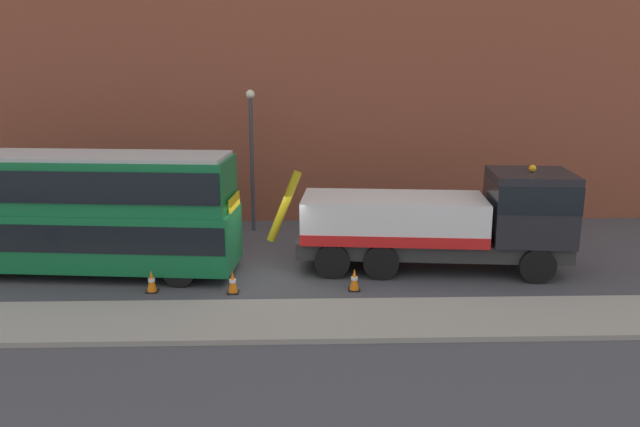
{
  "coord_description": "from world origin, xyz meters",
  "views": [
    {
      "loc": [
        1.14,
        -20.62,
        7.08
      ],
      "look_at": [
        1.75,
        0.24,
        2.0
      ],
      "focal_mm": 36.04,
      "sensor_mm": 36.0,
      "label": 1
    }
  ],
  "objects_px": {
    "double_decker_bus": "(70,208)",
    "traffic_cone_near_bus": "(152,282)",
    "street_lamp": "(252,148)",
    "traffic_cone_near_truck": "(354,280)",
    "recovery_tow_truck": "(446,220)",
    "traffic_cone_midway": "(233,283)"
  },
  "relations": [
    {
      "from": "double_decker_bus",
      "to": "traffic_cone_near_bus",
      "type": "height_order",
      "value": "double_decker_bus"
    },
    {
      "from": "street_lamp",
      "to": "traffic_cone_near_truck",
      "type": "bearing_deg",
      "value": -63.47
    },
    {
      "from": "recovery_tow_truck",
      "to": "street_lamp",
      "type": "distance_m",
      "value": 8.92
    },
    {
      "from": "double_decker_bus",
      "to": "traffic_cone_near_bus",
      "type": "distance_m",
      "value": 4.04
    },
    {
      "from": "traffic_cone_near_bus",
      "to": "traffic_cone_near_truck",
      "type": "bearing_deg",
      "value": -0.38
    },
    {
      "from": "traffic_cone_midway",
      "to": "street_lamp",
      "type": "xyz_separation_m",
      "value": [
        0.11,
        7.45,
        3.13
      ]
    },
    {
      "from": "recovery_tow_truck",
      "to": "traffic_cone_near_bus",
      "type": "xyz_separation_m",
      "value": [
        -9.52,
        -1.89,
        -1.42
      ]
    },
    {
      "from": "recovery_tow_truck",
      "to": "traffic_cone_near_truck",
      "type": "height_order",
      "value": "recovery_tow_truck"
    },
    {
      "from": "double_decker_bus",
      "to": "traffic_cone_near_truck",
      "type": "bearing_deg",
      "value": -6.32
    },
    {
      "from": "recovery_tow_truck",
      "to": "traffic_cone_near_bus",
      "type": "height_order",
      "value": "recovery_tow_truck"
    },
    {
      "from": "double_decker_bus",
      "to": "recovery_tow_truck",
      "type": "bearing_deg",
      "value": 5.49
    },
    {
      "from": "traffic_cone_near_truck",
      "to": "street_lamp",
      "type": "height_order",
      "value": "street_lamp"
    },
    {
      "from": "traffic_cone_near_bus",
      "to": "traffic_cone_near_truck",
      "type": "height_order",
      "value": "same"
    },
    {
      "from": "recovery_tow_truck",
      "to": "street_lamp",
      "type": "height_order",
      "value": "street_lamp"
    },
    {
      "from": "traffic_cone_near_bus",
      "to": "traffic_cone_midway",
      "type": "height_order",
      "value": "same"
    },
    {
      "from": "street_lamp",
      "to": "traffic_cone_midway",
      "type": "bearing_deg",
      "value": -90.83
    },
    {
      "from": "recovery_tow_truck",
      "to": "traffic_cone_near_bus",
      "type": "distance_m",
      "value": 9.81
    },
    {
      "from": "traffic_cone_near_bus",
      "to": "traffic_cone_midway",
      "type": "bearing_deg",
      "value": -3.75
    },
    {
      "from": "double_decker_bus",
      "to": "traffic_cone_near_truck",
      "type": "height_order",
      "value": "double_decker_bus"
    },
    {
      "from": "traffic_cone_near_bus",
      "to": "street_lamp",
      "type": "distance_m",
      "value": 8.35
    },
    {
      "from": "traffic_cone_near_truck",
      "to": "traffic_cone_near_bus",
      "type": "bearing_deg",
      "value": 179.62
    },
    {
      "from": "double_decker_bus",
      "to": "street_lamp",
      "type": "height_order",
      "value": "street_lamp"
    }
  ]
}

